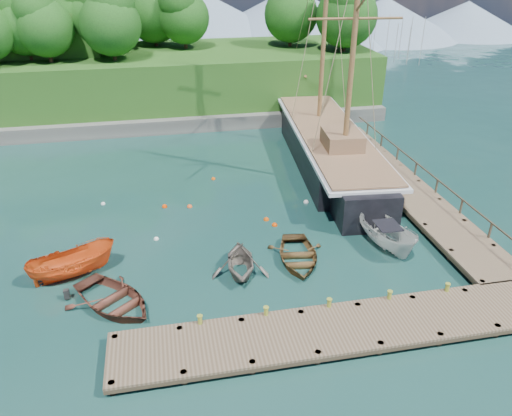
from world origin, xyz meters
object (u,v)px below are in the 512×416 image
Objects in this scene: rowboat_0 at (115,306)px; rowboat_1 at (240,273)px; rowboat_2 at (298,261)px; motorboat_orange at (75,276)px; schooner at (329,151)px; cabin_boat_white at (385,247)px.

rowboat_1 is at bearing -26.47° from rowboat_0.
motorboat_orange is at bearing -176.76° from rowboat_2.
rowboat_1 is at bearing -119.96° from schooner.
rowboat_0 is at bearing -160.50° from rowboat_2.
rowboat_1 is (6.45, 1.51, 0.00)m from rowboat_0.
rowboat_0 is 21.76m from schooner.
rowboat_2 is at bearing -110.21° from schooner.
motorboat_orange is (-8.63, 1.47, 0.00)m from rowboat_1.
motorboat_orange is at bearing -141.43° from schooner.
cabin_boat_white is at bearing 12.70° from rowboat_2.
rowboat_1 reaches higher than cabin_boat_white.
rowboat_1 is at bearing -118.68° from motorboat_orange.
schooner reaches higher than rowboat_1.
rowboat_1 is 0.78× the size of motorboat_orange.
rowboat_2 is 5.39m from cabin_boat_white.
cabin_boat_white reaches higher than rowboat_0.
rowboat_2 is 0.97× the size of motorboat_orange.
motorboat_orange is at bearing 167.81° from cabin_boat_white.
rowboat_2 is (9.76, 2.02, 0.00)m from rowboat_0.
motorboat_orange is (-2.18, 2.97, 0.00)m from rowboat_0.
cabin_boat_white is at bearing -30.27° from rowboat_0.
schooner reaches higher than motorboat_orange.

